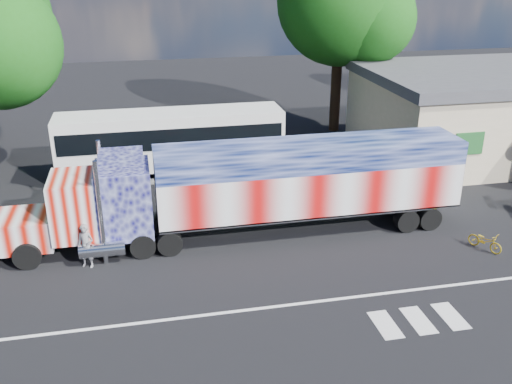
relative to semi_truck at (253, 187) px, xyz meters
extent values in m
plane|color=black|center=(0.20, -2.71, -2.25)|extent=(100.00, 100.00, 0.00)
cube|color=silver|center=(0.20, -5.71, -2.24)|extent=(30.00, 0.15, 0.01)
cube|color=silver|center=(3.00, -7.51, -2.24)|extent=(0.70, 1.60, 0.01)
cube|color=silver|center=(4.20, -7.51, -2.24)|extent=(0.70, 1.60, 0.01)
cube|color=silver|center=(5.40, -7.51, -2.24)|extent=(0.70, 1.60, 0.01)
cube|color=black|center=(-6.40, 0.00, -1.55)|extent=(8.94, 0.99, 0.30)
cube|color=#D77F79|center=(-9.58, 0.00, -1.06)|extent=(2.58, 2.18, 1.29)
cube|color=#D77F79|center=(-7.39, 0.00, -0.16)|extent=(1.79, 2.48, 2.48)
cube|color=black|center=(-8.24, 0.00, 0.28)|extent=(0.06, 2.09, 0.89)
cube|color=#4A4C86|center=(-5.41, 0.00, -0.06)|extent=(2.18, 2.48, 2.88)
cube|color=#4A4C86|center=(-5.41, 0.00, 1.57)|extent=(1.79, 2.38, 0.50)
cylinder|color=silver|center=(-6.30, 1.31, -0.06)|extent=(0.20, 0.20, 4.37)
cylinder|color=silver|center=(-6.30, -1.31, -0.06)|extent=(0.20, 0.20, 4.37)
cylinder|color=silver|center=(-6.40, 1.29, -1.60)|extent=(1.79, 0.66, 0.66)
cylinder|color=silver|center=(-6.40, -1.29, -1.60)|extent=(1.79, 0.66, 0.66)
cylinder|color=black|center=(-9.28, -1.09, -1.70)|extent=(1.09, 0.35, 1.09)
cylinder|color=black|center=(-9.28, 1.09, -1.70)|extent=(1.09, 0.35, 1.09)
cylinder|color=black|center=(-4.81, -1.04, -1.73)|extent=(1.03, 0.55, 1.03)
cylinder|color=black|center=(-4.81, 1.04, -1.73)|extent=(1.03, 0.55, 1.03)
cylinder|color=black|center=(-3.72, -1.04, -1.73)|extent=(1.03, 0.55, 1.03)
cylinder|color=black|center=(-3.72, 1.04, -1.73)|extent=(1.03, 0.55, 1.03)
cube|color=black|center=(2.54, 0.00, -1.31)|extent=(12.91, 1.09, 0.30)
cube|color=#DB7D7C|center=(2.54, 0.00, -0.16)|extent=(13.31, 2.58, 1.99)
cube|color=#404E86|center=(2.54, 0.00, 1.33)|extent=(13.31, 2.58, 0.99)
cube|color=silver|center=(2.54, 0.00, -1.16)|extent=(13.31, 2.58, 0.12)
cube|color=silver|center=(9.21, 0.00, 0.33)|extent=(0.04, 2.48, 2.88)
cylinder|color=black|center=(6.81, -1.04, -1.73)|extent=(1.03, 0.55, 1.03)
cylinder|color=black|center=(6.81, 1.04, -1.73)|extent=(1.03, 0.55, 1.03)
cylinder|color=black|center=(7.90, -1.04, -1.73)|extent=(1.03, 0.55, 1.03)
cylinder|color=black|center=(7.90, 1.04, -1.73)|extent=(1.03, 0.55, 1.03)
cube|color=white|center=(-2.90, 8.31, -0.45)|extent=(12.32, 2.67, 3.59)
cube|color=black|center=(-2.90, 8.31, 0.21)|extent=(11.91, 2.73, 1.13)
cube|color=black|center=(-2.90, 8.31, -1.79)|extent=(12.32, 2.67, 0.26)
cube|color=black|center=(-9.06, 8.31, -0.30)|extent=(0.06, 2.36, 1.44)
cylinder|color=black|center=(-7.52, 7.03, -1.74)|extent=(1.03, 0.31, 1.03)
cylinder|color=black|center=(-7.52, 9.60, -1.74)|extent=(1.03, 0.31, 1.03)
cylinder|color=black|center=(0.18, 7.03, -1.74)|extent=(1.03, 0.31, 1.03)
cylinder|color=black|center=(0.18, 9.60, -1.74)|extent=(1.03, 0.31, 1.03)
cylinder|color=black|center=(1.10, 7.03, -1.74)|extent=(1.03, 0.31, 1.03)
cylinder|color=black|center=(1.10, 9.60, -1.74)|extent=(1.03, 0.31, 1.03)
cube|color=#1E5926|center=(12.20, 3.25, 0.15)|extent=(1.60, 0.08, 1.20)
imported|color=slate|center=(-7.00, -1.42, -1.34)|extent=(0.78, 0.66, 1.83)
imported|color=gold|center=(9.25, -3.41, -1.85)|extent=(1.18, 1.59, 0.80)
cylinder|color=black|center=(8.95, 14.96, 1.22)|extent=(0.70, 0.70, 6.94)
sphere|color=#175413|center=(8.95, 14.96, 6.43)|extent=(8.32, 8.32, 8.32)
sphere|color=#175413|center=(10.62, 13.71, 5.43)|extent=(5.83, 5.83, 5.83)
camera|label=1|loc=(-4.55, -22.22, 9.21)|focal=40.00mm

